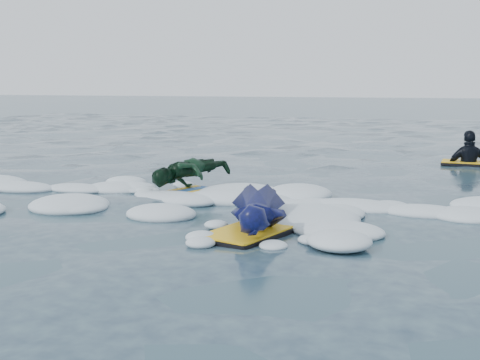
# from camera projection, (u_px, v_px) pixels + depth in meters

# --- Properties ---
(ground) EXTENTS (120.00, 120.00, 0.00)m
(ground) POSITION_uv_depth(u_px,v_px,m) (99.00, 219.00, 7.13)
(ground) COLOR #1A2E3F
(ground) RESTS_ON ground
(foam_band) EXTENTS (12.00, 3.10, 0.30)m
(foam_band) POSITION_uv_depth(u_px,v_px,m) (138.00, 202.00, 8.11)
(foam_band) COLOR silver
(foam_band) RESTS_ON ground
(prone_woman_unit) EXTENTS (0.99, 1.80, 0.44)m
(prone_woman_unit) POSITION_uv_depth(u_px,v_px,m) (257.00, 211.00, 6.47)
(prone_woman_unit) COLOR black
(prone_woman_unit) RESTS_ON ground
(prone_child_unit) EXTENTS (1.15, 1.42, 0.50)m
(prone_child_unit) POSITION_uv_depth(u_px,v_px,m) (191.00, 176.00, 8.75)
(prone_child_unit) COLOR black
(prone_child_unit) RESTS_ON ground
(waiting_rider_unit) EXTENTS (1.07, 0.65, 1.54)m
(waiting_rider_unit) POSITION_uv_depth(u_px,v_px,m) (469.00, 169.00, 11.71)
(waiting_rider_unit) COLOR black
(waiting_rider_unit) RESTS_ON ground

